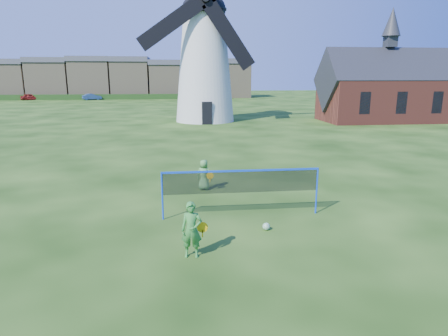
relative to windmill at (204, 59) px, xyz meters
name	(u,v)px	position (x,y,z in m)	size (l,w,h in m)	color
ground	(220,217)	(-1.40, -27.25, -6.06)	(220.00, 220.00, 0.00)	black
windmill	(204,59)	(0.00, 0.00, 0.00)	(12.46, 5.76, 17.35)	silver
chapel	(386,90)	(17.80, -2.02, -3.03)	(12.74, 6.18, 10.77)	brown
badminton_net	(241,182)	(-0.70, -27.27, -4.92)	(5.05, 0.05, 1.55)	blue
player_girl	(192,230)	(-2.38, -29.98, -5.34)	(0.70, 0.40, 1.44)	#358334
player_boy	(204,175)	(-1.69, -24.09, -5.45)	(0.71, 0.59, 1.22)	#509447
play_ball	(266,226)	(-0.15, -28.50, -5.95)	(0.22, 0.22, 0.22)	green
terraced_houses	(89,78)	(-20.71, 44.75, -2.08)	(65.96, 8.40, 8.19)	#9C8B68
hedge	(68,97)	(-23.40, 38.75, -5.56)	(62.00, 0.80, 1.00)	#193814
car_left	(31,97)	(-30.21, 38.63, -5.47)	(1.40, 3.48, 1.18)	maroon
car_right	(92,97)	(-18.86, 37.83, -5.48)	(1.23, 3.52, 1.16)	navy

